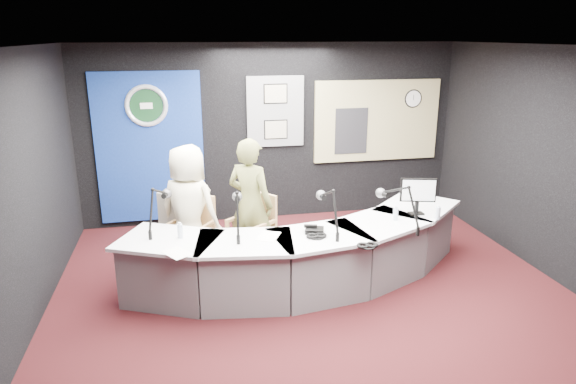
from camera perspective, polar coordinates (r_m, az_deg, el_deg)
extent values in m
plane|color=black|center=(5.93, 3.56, -12.38)|extent=(6.00, 6.00, 0.00)
cube|color=silver|center=(5.16, 4.15, 15.81)|extent=(6.00, 6.00, 0.02)
cube|color=black|center=(8.23, -1.77, 6.52)|extent=(6.00, 0.02, 2.80)
cube|color=black|center=(2.85, 20.78, -16.31)|extent=(6.00, 0.02, 2.80)
cube|color=black|center=(5.43, -28.35, -1.19)|extent=(0.02, 6.00, 2.80)
cube|color=black|center=(6.80, 29.00, 2.09)|extent=(0.02, 6.00, 2.80)
cube|color=navy|center=(8.12, -15.09, 4.72)|extent=(1.60, 0.05, 2.30)
torus|color=silver|center=(7.97, -15.46, 9.22)|extent=(0.63, 0.07, 0.63)
cylinder|color=black|center=(7.98, -15.46, 9.23)|extent=(0.48, 0.01, 0.48)
cube|color=slate|center=(8.15, -1.41, 8.92)|extent=(0.90, 0.04, 1.10)
cube|color=gray|center=(8.08, -1.38, 10.86)|extent=(0.34, 0.02, 0.27)
cube|color=gray|center=(8.16, -1.35, 6.95)|extent=(0.34, 0.02, 0.27)
cube|color=tan|center=(8.64, 9.86, 7.81)|extent=(2.12, 0.06, 1.32)
cube|color=beige|center=(8.63, 9.89, 7.80)|extent=(2.00, 0.02, 1.20)
cube|color=black|center=(8.49, 7.03, 6.74)|extent=(0.55, 0.02, 0.75)
cylinder|color=white|center=(8.81, 13.75, 10.05)|extent=(0.28, 0.01, 0.28)
cube|color=gray|center=(6.78, -12.27, -3.06)|extent=(0.47, 0.37, 0.70)
imported|color=beige|center=(6.52, -10.95, -1.93)|extent=(0.96, 0.87, 1.64)
imported|color=olive|center=(6.51, -4.19, -1.39)|extent=(0.74, 0.71, 1.71)
cube|color=black|center=(6.55, 14.24, 0.23)|extent=(0.40, 0.13, 0.28)
cube|color=black|center=(5.87, 2.96, -4.28)|extent=(0.25, 0.22, 0.05)
torus|color=black|center=(5.55, 8.81, -5.87)|extent=(0.20, 0.20, 0.03)
torus|color=black|center=(5.74, 3.18, -4.88)|extent=(0.21, 0.21, 0.03)
cube|color=white|center=(5.46, -12.24, -6.65)|extent=(0.34, 0.36, 0.00)
cube|color=white|center=(5.76, -2.19, -4.94)|extent=(0.33, 0.37, 0.00)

